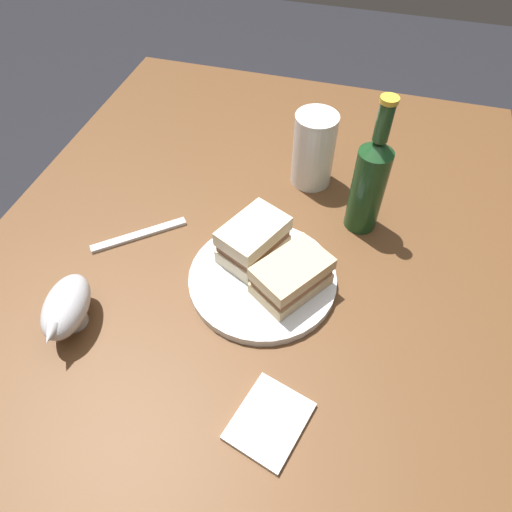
{
  "coord_description": "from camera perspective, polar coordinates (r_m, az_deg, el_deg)",
  "views": [
    {
      "loc": [
        -0.52,
        -0.16,
        1.38
      ],
      "look_at": [
        -0.03,
        -0.02,
        0.77
      ],
      "focal_mm": 32.35,
      "sensor_mm": 36.0,
      "label": 1
    }
  ],
  "objects": [
    {
      "name": "potato_wedge_front",
      "position": [
        0.8,
        0.83,
        0.41
      ],
      "size": [
        0.04,
        0.04,
        0.02
      ],
      "primitive_type": "cube",
      "rotation": [
        0.0,
        0.0,
        5.53
      ],
      "color": "gold",
      "rests_on": "plate"
    },
    {
      "name": "potato_wedge_back",
      "position": [
        0.79,
        3.78,
        -1.16
      ],
      "size": [
        0.05,
        0.05,
        0.02
      ],
      "primitive_type": "cube",
      "rotation": [
        0.0,
        0.0,
        0.71
      ],
      "color": "gold",
      "rests_on": "plate"
    },
    {
      "name": "potato_wedge_middle",
      "position": [
        0.79,
        2.54,
        -0.33
      ],
      "size": [
        0.04,
        0.05,
        0.02
      ],
      "primitive_type": "cube",
      "rotation": [
        0.0,
        0.0,
        3.98
      ],
      "color": "#AD702D",
      "rests_on": "plate"
    },
    {
      "name": "ground_plane",
      "position": [
        1.48,
        -0.46,
        -18.5
      ],
      "size": [
        6.0,
        6.0,
        0.0
      ],
      "primitive_type": "plane",
      "color": "black"
    },
    {
      "name": "cider_bottle",
      "position": [
        0.84,
        13.85,
        8.93
      ],
      "size": [
        0.06,
        0.06,
        0.27
      ],
      "color": "#19421E",
      "rests_on": "dining_table"
    },
    {
      "name": "plate",
      "position": [
        0.79,
        0.82,
        -2.86
      ],
      "size": [
        0.25,
        0.25,
        0.02
      ],
      "primitive_type": "cylinder",
      "color": "white",
      "rests_on": "dining_table"
    },
    {
      "name": "pint_glass",
      "position": [
        0.95,
        7.07,
        12.38
      ],
      "size": [
        0.08,
        0.08,
        0.15
      ],
      "color": "white",
      "rests_on": "dining_table"
    },
    {
      "name": "napkin",
      "position": [
        0.68,
        1.67,
        -19.72
      ],
      "size": [
        0.13,
        0.12,
        0.01
      ],
      "primitive_type": "cube",
      "rotation": [
        0.0,
        0.0,
        -0.28
      ],
      "color": "white",
      "rests_on": "dining_table"
    },
    {
      "name": "sandwich_half_left",
      "position": [
        0.75,
        4.42,
        -2.5
      ],
      "size": [
        0.14,
        0.13,
        0.06
      ],
      "color": "#CCB284",
      "rests_on": "plate"
    },
    {
      "name": "fork",
      "position": [
        0.89,
        -14.24,
        2.54
      ],
      "size": [
        0.13,
        0.15,
        0.01
      ],
      "primitive_type": "cube",
      "rotation": [
        0.0,
        0.0,
        2.27
      ],
      "color": "silver",
      "rests_on": "dining_table"
    },
    {
      "name": "dining_table",
      "position": [
        1.14,
        -0.57,
        -11.69
      ],
      "size": [
        1.24,
        0.98,
        0.74
      ],
      "primitive_type": "cube",
      "color": "brown",
      "rests_on": "ground"
    },
    {
      "name": "gravy_boat",
      "position": [
        0.77,
        -22.43,
        -5.88
      ],
      "size": [
        0.14,
        0.09,
        0.07
      ],
      "color": "#B7B7BC",
      "rests_on": "dining_table"
    },
    {
      "name": "potato_wedge_left_edge",
      "position": [
        0.79,
        6.48,
        -1.13
      ],
      "size": [
        0.05,
        0.04,
        0.01
      ],
      "primitive_type": "cube",
      "rotation": [
        0.0,
        0.0,
        2.52
      ],
      "color": "#AD702D",
      "rests_on": "plate"
    },
    {
      "name": "sandwich_half_right",
      "position": [
        0.79,
        -0.33,
        1.97
      ],
      "size": [
        0.14,
        0.12,
        0.07
      ],
      "color": "beige",
      "rests_on": "plate"
    }
  ]
}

